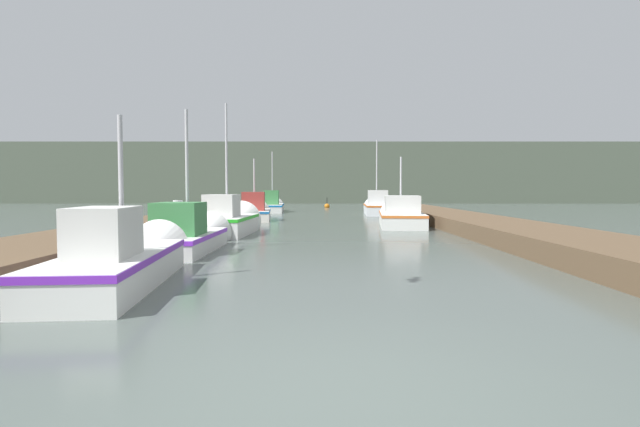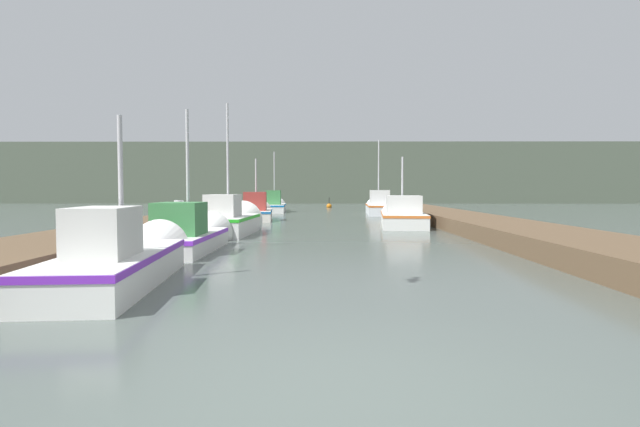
% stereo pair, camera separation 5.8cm
% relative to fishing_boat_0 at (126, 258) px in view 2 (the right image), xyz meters
% --- Properties ---
extents(ground_plane, '(200.00, 200.00, 0.00)m').
position_rel_fishing_boat_0_xyz_m(ground_plane, '(3.39, -4.69, -0.38)').
color(ground_plane, '#47514C').
extents(dock_left, '(2.64, 40.00, 0.50)m').
position_rel_fishing_boat_0_xyz_m(dock_left, '(-2.36, 11.31, -0.13)').
color(dock_left, brown).
rests_on(dock_left, ground_plane).
extents(dock_right, '(2.64, 40.00, 0.50)m').
position_rel_fishing_boat_0_xyz_m(dock_right, '(9.14, 11.31, -0.13)').
color(dock_right, brown).
rests_on(dock_right, ground_plane).
extents(distant_shore_ridge, '(120.00, 16.00, 6.59)m').
position_rel_fishing_boat_0_xyz_m(distant_shore_ridge, '(3.39, 52.78, 2.91)').
color(distant_shore_ridge, '#4C5647').
rests_on(distant_shore_ridge, ground_plane).
extents(fishing_boat_0, '(1.71, 5.13, 3.11)m').
position_rel_fishing_boat_0_xyz_m(fishing_boat_0, '(0.00, 0.00, 0.00)').
color(fishing_boat_0, silver).
rests_on(fishing_boat_0, ground_plane).
extents(fishing_boat_1, '(1.41, 4.64, 3.94)m').
position_rel_fishing_boat_0_xyz_m(fishing_boat_1, '(-0.05, 4.43, -0.01)').
color(fishing_boat_1, silver).
rests_on(fishing_boat_1, ground_plane).
extents(fishing_boat_2, '(1.85, 4.56, 4.93)m').
position_rel_fishing_boat_0_xyz_m(fishing_boat_2, '(0.09, 9.08, 0.05)').
color(fishing_boat_2, silver).
rests_on(fishing_boat_2, ground_plane).
extents(fishing_boat_3, '(2.29, 6.29, 3.44)m').
position_rel_fishing_boat_0_xyz_m(fishing_boat_3, '(6.75, 13.27, 0.03)').
color(fishing_boat_3, silver).
rests_on(fishing_boat_3, ground_plane).
extents(fishing_boat_4, '(1.92, 5.01, 3.56)m').
position_rel_fishing_boat_0_xyz_m(fishing_boat_4, '(-0.06, 17.07, 0.03)').
color(fishing_boat_4, silver).
rests_on(fishing_boat_4, ground_plane).
extents(fishing_boat_5, '(1.68, 6.28, 4.92)m').
position_rel_fishing_boat_0_xyz_m(fishing_boat_5, '(6.79, 22.75, 0.07)').
color(fishing_boat_5, silver).
rests_on(fishing_boat_5, ground_plane).
extents(fishing_boat_6, '(1.72, 6.08, 4.54)m').
position_rel_fishing_boat_0_xyz_m(fishing_boat_6, '(-0.01, 26.15, 0.03)').
color(fishing_boat_6, silver).
rests_on(fishing_boat_6, ground_plane).
extents(mooring_piling_0, '(0.27, 0.27, 1.25)m').
position_rel_fishing_boat_0_xyz_m(mooring_piling_0, '(-1.12, 25.77, 0.25)').
color(mooring_piling_0, '#473523').
rests_on(mooring_piling_0, ground_plane).
extents(mooring_piling_1, '(0.29, 0.29, 1.20)m').
position_rel_fishing_boat_0_xyz_m(mooring_piling_1, '(-1.09, 6.91, 0.22)').
color(mooring_piling_1, '#473523').
rests_on(mooring_piling_1, ground_plane).
extents(mooring_piling_2, '(0.23, 0.23, 1.29)m').
position_rel_fishing_boat_0_xyz_m(mooring_piling_2, '(-0.97, 11.05, 0.27)').
color(mooring_piling_2, '#473523').
rests_on(mooring_piling_2, ground_plane).
extents(mooring_piling_3, '(0.31, 0.31, 1.02)m').
position_rel_fishing_boat_0_xyz_m(mooring_piling_3, '(7.79, 28.34, 0.14)').
color(mooring_piling_3, '#473523').
rests_on(mooring_piling_3, ground_plane).
extents(channel_buoy, '(0.44, 0.44, 0.94)m').
position_rel_fishing_boat_0_xyz_m(channel_buoy, '(3.86, 33.13, -0.25)').
color(channel_buoy, '#BF6513').
rests_on(channel_buoy, ground_plane).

